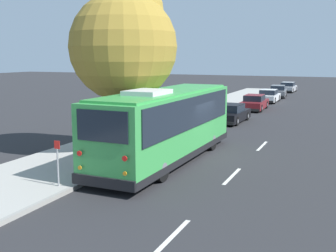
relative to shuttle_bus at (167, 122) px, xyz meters
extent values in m
plane|color=#28282B|center=(1.47, -0.78, -1.75)|extent=(160.00, 160.00, 0.00)
cube|color=#A3A099|center=(1.47, 3.66, -1.67)|extent=(80.00, 4.48, 0.15)
cube|color=gray|center=(1.47, 1.35, -1.67)|extent=(80.00, 0.14, 0.15)
cube|color=green|center=(0.01, 0.00, -0.10)|extent=(10.08, 2.58, 2.73)
cube|color=black|center=(0.01, 0.00, -1.33)|extent=(10.14, 2.63, 0.28)
cube|color=black|center=(0.01, 0.00, 0.49)|extent=(9.27, 2.65, 1.30)
cube|color=black|center=(5.05, -0.09, 0.49)|extent=(0.07, 2.11, 1.37)
cube|color=black|center=(-5.04, 0.09, 0.59)|extent=(0.06, 1.94, 1.04)
cube|color=black|center=(5.05, -0.09, 1.12)|extent=(0.07, 1.74, 0.22)
cube|color=green|center=(0.01, 0.00, 1.30)|extent=(9.47, 2.35, 0.10)
cube|color=silver|center=(-1.79, 0.03, 1.42)|extent=(1.87, 1.40, 0.20)
cube|color=black|center=(5.08, -0.09, -1.29)|extent=(0.14, 2.44, 0.36)
cube|color=black|center=(-5.07, 0.09, -1.29)|extent=(0.14, 2.44, 0.36)
cylinder|color=red|center=(-5.10, 0.96, -0.38)|extent=(0.03, 0.18, 0.18)
cylinder|color=orange|center=(-5.10, 0.96, -0.87)|extent=(0.03, 0.14, 0.14)
cylinder|color=red|center=(-5.13, -0.78, -0.38)|extent=(0.03, 0.18, 0.18)
cylinder|color=orange|center=(-5.13, -0.78, -0.87)|extent=(0.03, 0.14, 0.14)
cube|color=white|center=(5.14, 0.72, -1.12)|extent=(0.05, 0.32, 0.18)
cube|color=white|center=(5.12, -0.89, -1.12)|extent=(0.05, 0.32, 0.18)
cube|color=black|center=(4.74, 1.28, 0.75)|extent=(0.06, 0.10, 0.24)
cylinder|color=black|center=(2.99, 1.00, -1.24)|extent=(1.01, 0.32, 1.01)
cylinder|color=slate|center=(2.99, 1.00, -1.24)|extent=(0.46, 0.33, 0.45)
cylinder|color=black|center=(2.96, -1.10, -1.24)|extent=(1.01, 0.32, 1.01)
cylinder|color=slate|center=(2.96, -1.10, -1.24)|extent=(0.46, 0.33, 0.45)
cylinder|color=black|center=(-2.80, 1.10, -1.24)|extent=(1.01, 0.32, 1.01)
cylinder|color=slate|center=(-2.80, 1.10, -1.24)|extent=(0.46, 0.33, 0.45)
cylinder|color=black|center=(-2.83, -1.01, -1.24)|extent=(1.01, 0.32, 1.01)
cylinder|color=slate|center=(-2.83, -1.01, -1.24)|extent=(0.46, 0.33, 0.45)
cube|color=black|center=(11.92, 0.29, -1.28)|extent=(4.34, 1.85, 0.62)
cube|color=black|center=(11.81, 0.29, -0.74)|extent=(2.08, 1.55, 0.48)
cube|color=black|center=(11.81, 0.29, -0.50)|extent=(1.99, 1.51, 0.05)
cube|color=black|center=(14.09, 0.22, -1.49)|extent=(0.13, 1.67, 0.20)
cube|color=black|center=(9.75, 0.35, -1.49)|extent=(0.13, 1.67, 0.20)
cylinder|color=black|center=(13.30, 1.03, -1.44)|extent=(0.63, 0.22, 0.62)
cylinder|color=slate|center=(13.30, 1.03, -1.44)|extent=(0.29, 0.23, 0.28)
cylinder|color=black|center=(13.25, -0.54, -1.44)|extent=(0.63, 0.22, 0.62)
cylinder|color=slate|center=(13.25, -0.54, -1.44)|extent=(0.29, 0.23, 0.28)
cylinder|color=black|center=(10.59, 1.12, -1.44)|extent=(0.63, 0.22, 0.62)
cylinder|color=slate|center=(10.59, 1.12, -1.44)|extent=(0.29, 0.23, 0.28)
cylinder|color=black|center=(10.54, -0.46, -1.44)|extent=(0.63, 0.22, 0.62)
cylinder|color=slate|center=(10.54, -0.46, -1.44)|extent=(0.29, 0.23, 0.28)
cube|color=maroon|center=(19.38, 0.22, -1.27)|extent=(4.58, 1.86, 0.63)
cube|color=black|center=(19.26, 0.22, -0.71)|extent=(2.19, 1.56, 0.48)
cube|color=maroon|center=(19.26, 0.22, -0.47)|extent=(2.10, 1.52, 0.05)
cube|color=black|center=(21.67, 0.28, -1.49)|extent=(0.12, 1.69, 0.20)
cube|color=black|center=(17.09, 0.16, -1.49)|extent=(0.12, 1.69, 0.20)
cylinder|color=black|center=(20.79, 1.06, -1.43)|extent=(0.65, 0.22, 0.65)
cylinder|color=slate|center=(20.79, 1.06, -1.43)|extent=(0.30, 0.23, 0.29)
cylinder|color=black|center=(20.83, -0.54, -1.43)|extent=(0.65, 0.22, 0.65)
cylinder|color=slate|center=(20.83, -0.54, -1.43)|extent=(0.30, 0.23, 0.29)
cylinder|color=black|center=(17.93, 0.98, -1.43)|extent=(0.65, 0.22, 0.65)
cylinder|color=slate|center=(17.93, 0.98, -1.43)|extent=(0.30, 0.23, 0.29)
cylinder|color=black|center=(17.97, -0.61, -1.43)|extent=(0.65, 0.22, 0.65)
cylinder|color=slate|center=(17.97, -0.61, -1.43)|extent=(0.30, 0.23, 0.29)
cube|color=silver|center=(26.01, 0.20, -1.28)|extent=(4.14, 1.74, 0.62)
cube|color=black|center=(25.90, 0.20, -0.74)|extent=(1.96, 1.50, 0.48)
cube|color=silver|center=(25.90, 0.20, -0.50)|extent=(1.88, 1.46, 0.05)
cube|color=black|center=(28.10, 0.20, -1.49)|extent=(0.08, 1.68, 0.20)
cube|color=black|center=(23.92, 0.20, -1.49)|extent=(0.08, 1.68, 0.20)
cylinder|color=black|center=(27.32, 1.00, -1.44)|extent=(0.62, 0.20, 0.62)
cylinder|color=slate|center=(27.32, 1.00, -1.44)|extent=(0.28, 0.22, 0.28)
cylinder|color=black|center=(27.32, -0.59, -1.44)|extent=(0.62, 0.20, 0.62)
cylinder|color=slate|center=(27.32, -0.59, -1.44)|extent=(0.28, 0.22, 0.28)
cylinder|color=black|center=(24.70, 1.00, -1.44)|extent=(0.62, 0.20, 0.62)
cylinder|color=slate|center=(24.70, 1.00, -1.44)|extent=(0.28, 0.22, 0.28)
cylinder|color=black|center=(24.71, -0.59, -1.44)|extent=(0.62, 0.20, 0.62)
cylinder|color=slate|center=(24.71, -0.59, -1.44)|extent=(0.28, 0.22, 0.28)
cube|color=slate|center=(31.64, 0.15, -1.25)|extent=(4.63, 2.02, 0.66)
cube|color=black|center=(31.52, 0.14, -0.68)|extent=(2.24, 1.61, 0.48)
cube|color=slate|center=(31.52, 0.14, -0.44)|extent=(2.16, 1.56, 0.05)
cube|color=black|center=(33.91, 0.34, -1.48)|extent=(0.21, 1.62, 0.20)
cube|color=black|center=(29.37, -0.03, -1.48)|extent=(0.21, 1.62, 0.20)
cylinder|color=black|center=(33.00, 1.02, -1.41)|extent=(0.69, 0.25, 0.68)
cylinder|color=slate|center=(33.00, 1.02, -1.41)|extent=(0.32, 0.24, 0.30)
cylinder|color=black|center=(33.12, -0.49, -1.41)|extent=(0.69, 0.25, 0.68)
cylinder|color=slate|center=(33.12, -0.49, -1.41)|extent=(0.32, 0.24, 0.30)
cylinder|color=black|center=(30.16, 0.80, -1.41)|extent=(0.69, 0.25, 0.68)
cylinder|color=slate|center=(30.16, 0.80, -1.41)|extent=(0.32, 0.24, 0.30)
cylinder|color=black|center=(30.28, -0.72, -1.41)|extent=(0.69, 0.25, 0.68)
cylinder|color=slate|center=(30.28, -0.72, -1.41)|extent=(0.32, 0.24, 0.30)
cube|color=#A8AAAF|center=(39.12, 0.08, -1.29)|extent=(4.27, 1.82, 0.61)
cube|color=black|center=(39.01, 0.08, -0.75)|extent=(2.04, 1.54, 0.48)
cube|color=#A8AAAF|center=(39.01, 0.08, -0.51)|extent=(1.95, 1.50, 0.05)
cube|color=black|center=(41.26, 0.04, -1.50)|extent=(0.11, 1.68, 0.20)
cube|color=black|center=(36.98, 0.12, -1.50)|extent=(0.11, 1.68, 0.20)
cylinder|color=black|center=(40.47, 0.85, -1.44)|extent=(0.61, 0.21, 0.61)
cylinder|color=slate|center=(40.47, 0.85, -1.44)|extent=(0.28, 0.23, 0.27)
cylinder|color=black|center=(40.44, -0.74, -1.44)|extent=(0.61, 0.21, 0.61)
cylinder|color=slate|center=(40.44, -0.74, -1.44)|extent=(0.28, 0.23, 0.27)
cylinder|color=black|center=(37.80, 0.90, -1.44)|extent=(0.61, 0.21, 0.61)
cylinder|color=slate|center=(37.80, 0.90, -1.44)|extent=(0.28, 0.23, 0.27)
cylinder|color=black|center=(37.77, -0.69, -1.44)|extent=(0.61, 0.21, 0.61)
cylinder|color=slate|center=(37.77, -0.69, -1.44)|extent=(0.28, 0.23, 0.27)
cylinder|color=brown|center=(0.43, 2.32, -0.04)|extent=(0.50, 0.50, 3.11)
sphere|color=olive|center=(0.43, 2.32, 3.23)|extent=(4.91, 4.91, 4.91)
sphere|color=#A58431|center=(1.05, 2.32, 4.83)|extent=(3.19, 3.19, 3.19)
cylinder|color=gray|center=(-5.15, 1.82, -0.94)|extent=(0.06, 0.06, 1.31)
cube|color=red|center=(-5.15, 1.82, -0.15)|extent=(0.02, 0.22, 0.28)
cylinder|color=gray|center=(-3.89, 1.82, -1.07)|extent=(0.06, 0.06, 1.05)
cube|color=silver|center=(-7.12, -3.24, -1.75)|extent=(2.40, 0.14, 0.01)
cube|color=silver|center=(-1.12, -3.24, -1.75)|extent=(2.40, 0.14, 0.01)
cube|color=silver|center=(4.88, -3.24, -1.75)|extent=(2.40, 0.14, 0.01)
camera|label=1|loc=(-16.48, -7.18, 2.84)|focal=45.00mm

